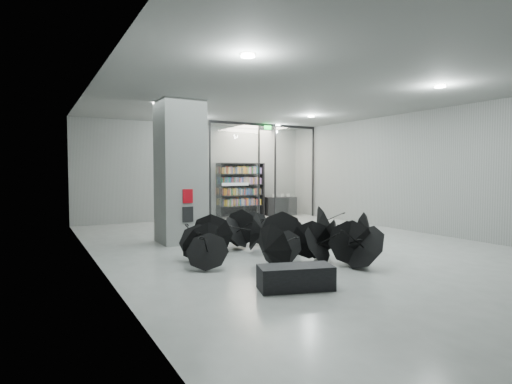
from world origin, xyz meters
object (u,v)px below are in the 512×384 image
bench (296,277)px  bookshelf (241,190)px  shop_counter (281,206)px  umbrella_cluster (283,244)px  column (180,172)px

bench → bookshelf: bearing=85.3°
shop_counter → umbrella_cluster: bearing=-109.8°
column → umbrella_cluster: bearing=-64.6°
umbrella_cluster → bookshelf: bearing=69.5°
bookshelf → shop_counter: 2.08m
shop_counter → umbrella_cluster: 8.96m
column → bookshelf: (4.40, 4.75, -0.81)m
column → shop_counter: column is taller
shop_counter → column: bearing=-131.9°
column → bookshelf: bearing=47.2°
column → bench: column is taller
bookshelf → bench: bearing=-116.8°
column → bench: (0.20, -5.43, -1.79)m
column → bookshelf: 6.52m
bench → umbrella_cluster: bearing=79.1°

